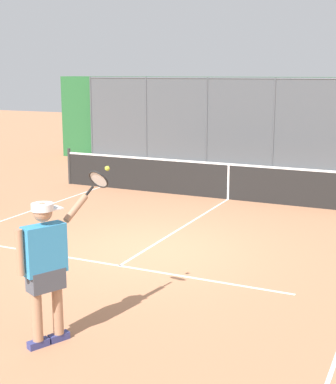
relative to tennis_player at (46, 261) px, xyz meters
name	(u,v)px	position (x,y,z in m)	size (l,w,h in m)	color
ground_plane	(146,249)	(0.63, -3.83, -1.06)	(60.00, 60.00, 0.00)	#B27551
court_line_markings	(113,270)	(0.63, -2.59, -1.06)	(7.85, 10.44, 0.01)	white
fence_backdrop	(278,124)	(0.63, -13.64, 0.49)	(17.10, 1.37, 3.12)	#474C51
tennis_net	(228,181)	(0.63, -8.55, -0.57)	(10.09, 0.09, 1.07)	#2D2D2D
tennis_player	(46,261)	(0.00, 0.00, 0.00)	(0.58, 1.42, 2.08)	navy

